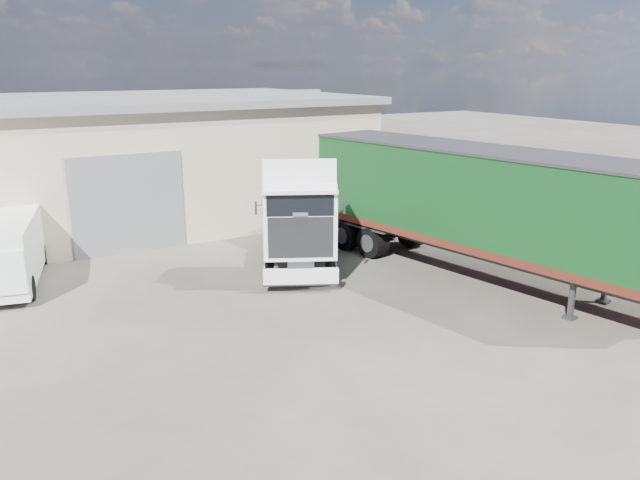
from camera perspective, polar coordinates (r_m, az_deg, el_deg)
ground at (r=15.65m, az=-0.54°, el=-9.25°), size 120.00×120.00×0.00m
brick_boundary_wall at (r=26.59m, az=14.88°, el=3.54°), size 0.35×26.00×2.50m
tractor_unit at (r=20.21m, az=-1.95°, el=1.52°), size 4.56×6.15×3.95m
box_trailer at (r=20.35m, az=13.85°, el=3.69°), size 4.77×12.76×4.15m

